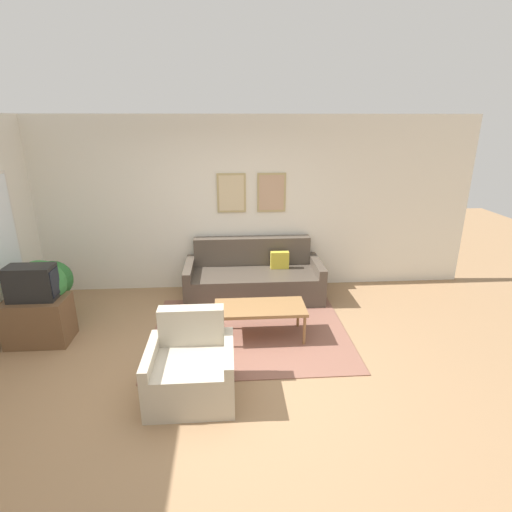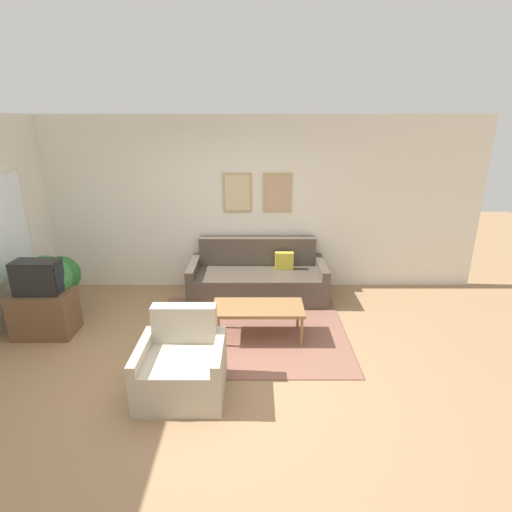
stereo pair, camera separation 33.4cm
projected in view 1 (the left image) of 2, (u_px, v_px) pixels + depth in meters
ground_plane at (220, 373)px, 4.35m from camera, size 16.00×16.00×0.00m
area_rug at (250, 332)px, 5.19m from camera, size 2.49×2.04×0.01m
wall_back at (221, 205)px, 6.22m from camera, size 8.00×0.09×2.70m
couch at (254, 278)px, 6.16m from camera, size 2.06×0.90×0.87m
coffee_table at (260, 309)px, 4.95m from camera, size 1.13×0.53×0.43m
tv_stand at (39, 320)px, 4.89m from camera, size 0.73×0.46×0.57m
tv at (32, 283)px, 4.73m from camera, size 0.55×0.28×0.42m
armchair at (191, 370)px, 3.94m from camera, size 0.84×0.76×0.83m
potted_plant_tall at (40, 288)px, 4.96m from camera, size 0.63×0.63×0.99m
potted_plant_by_window at (53, 282)px, 5.48m from camera, size 0.53×0.53×0.80m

